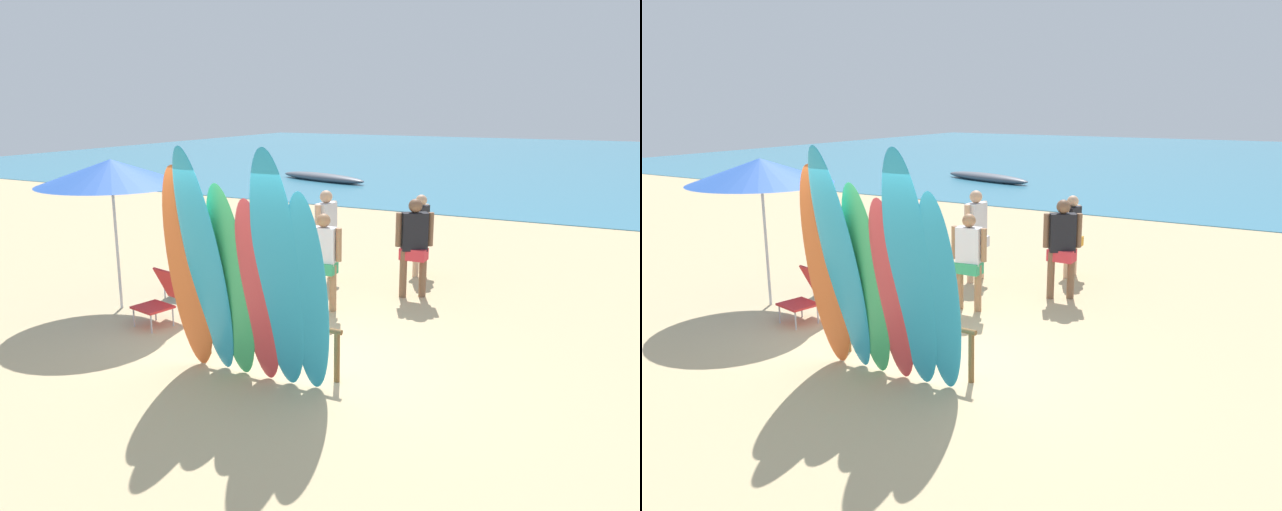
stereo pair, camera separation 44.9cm
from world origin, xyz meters
TOP-DOWN VIEW (x-y plane):
  - ground at (0.00, 14.00)m, footprint 60.00×60.00m
  - ocean_water at (0.00, 31.29)m, footprint 60.00×40.00m
  - surfboard_rack at (0.00, 0.00)m, footprint 1.97×0.07m
  - surfboard_orange_0 at (-0.76, -0.52)m, footprint 0.59×0.57m
  - surfboard_teal_1 at (-0.47, -0.59)m, footprint 0.60×0.77m
  - surfboard_green_2 at (-0.19, -0.49)m, footprint 0.60×0.53m
  - surfboard_red_3 at (0.18, -0.50)m, footprint 0.51×0.53m
  - surfboard_teal_4 at (0.49, -0.56)m, footprint 0.58×0.66m
  - surfboard_teal_5 at (0.81, -0.49)m, footprint 0.51×0.59m
  - beachgoer_by_water at (0.32, 4.90)m, footprint 0.40×0.58m
  - beachgoer_strolling at (-0.38, 2.26)m, footprint 0.58×0.25m
  - beachgoer_photographing at (-1.09, 3.77)m, footprint 0.43×0.63m
  - beachgoer_midbeach at (0.65, 3.53)m, footprint 0.56×0.40m
  - beach_chair_red at (-2.87, 1.98)m, footprint 0.61×0.78m
  - beach_chair_blue at (-2.21, 3.00)m, footprint 0.62×0.81m
  - beach_chair_striped at (-2.22, 0.63)m, footprint 0.64×0.81m
  - beach_umbrella at (-3.29, 0.87)m, footprint 2.23×2.23m
  - distant_boat at (-7.70, 16.75)m, footprint 4.44×2.00m

SIDE VIEW (x-z plane):
  - ground at x=0.00m, z-range 0.00..0.00m
  - ocean_water at x=0.00m, z-range 0.00..0.02m
  - distant_boat at x=-7.70m, z-range -0.02..0.33m
  - beach_chair_blue at x=-2.21m, z-range 0.02..0.82m
  - beach_chair_striped at x=-2.22m, z-range 0.02..0.83m
  - beach_chair_red at x=-2.87m, z-range 0.02..0.83m
  - surfboard_rack at x=0.00m, z-range 0.16..0.81m
  - beachgoer_by_water at x=0.32m, z-range 0.12..1.65m
  - beachgoer_strolling at x=-0.38m, z-range 0.12..1.66m
  - beachgoer_photographing at x=-1.09m, z-range 0.13..1.79m
  - beachgoer_midbeach at x=0.65m, z-range 0.13..1.79m
  - surfboard_red_3 at x=0.18m, z-range 0.00..2.23m
  - surfboard_teal_5 at x=0.81m, z-range 0.00..2.35m
  - surfboard_green_2 at x=-0.19m, z-range 0.00..2.36m
  - surfboard_orange_0 at x=-0.76m, z-range 0.00..2.54m
  - surfboard_teal_1 at x=-0.47m, z-range 0.00..2.76m
  - surfboard_teal_4 at x=0.49m, z-range 0.00..2.78m
  - beach_umbrella at x=-3.29m, z-range 0.98..3.34m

